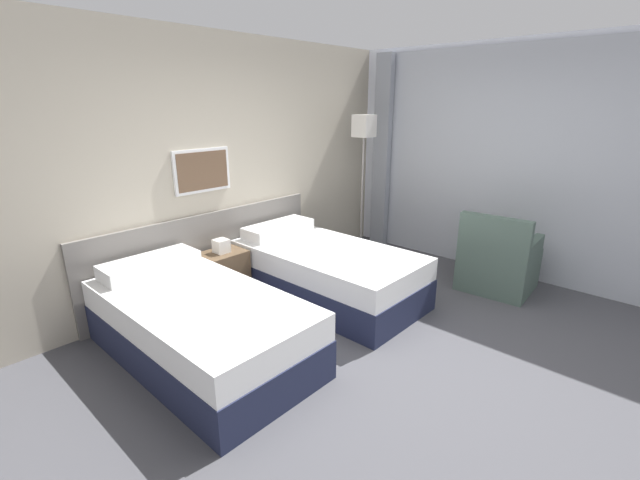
# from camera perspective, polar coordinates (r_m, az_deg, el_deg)

# --- Properties ---
(ground_plane) EXTENTS (16.00, 16.00, 0.00)m
(ground_plane) POSITION_cam_1_polar(r_m,az_deg,el_deg) (3.69, 10.25, -15.64)
(ground_plane) COLOR #47474C
(wall_headboard) EXTENTS (10.00, 0.10, 2.70)m
(wall_headboard) POSITION_cam_1_polar(r_m,az_deg,el_deg) (4.74, -13.27, 8.71)
(wall_headboard) COLOR #B7AD99
(wall_headboard) RESTS_ON ground_plane
(wall_window) EXTENTS (0.21, 4.78, 2.70)m
(wall_window) POSITION_cam_1_polar(r_m,az_deg,el_deg) (5.49, 25.93, 9.06)
(wall_window) COLOR white
(wall_window) RESTS_ON ground_plane
(bed_near_door) EXTENTS (1.05, 2.00, 0.68)m
(bed_near_door) POSITION_cam_1_polar(r_m,az_deg,el_deg) (3.69, -15.80, -10.86)
(bed_near_door) COLOR #1E233D
(bed_near_door) RESTS_ON ground_plane
(bed_near_window) EXTENTS (1.05, 2.00, 0.68)m
(bed_near_window) POSITION_cam_1_polar(r_m,az_deg,el_deg) (4.59, 0.83, -4.25)
(bed_near_window) COLOR #1E233D
(bed_near_window) RESTS_ON ground_plane
(nightstand) EXTENTS (0.46, 0.36, 0.67)m
(nightstand) POSITION_cam_1_polar(r_m,az_deg,el_deg) (4.66, -12.75, -4.54)
(nightstand) COLOR brown
(nightstand) RESTS_ON ground_plane
(floor_lamp) EXTENTS (0.24, 0.24, 1.87)m
(floor_lamp) POSITION_cam_1_polar(r_m,az_deg,el_deg) (5.69, 5.85, 13.35)
(floor_lamp) COLOR #9E9993
(floor_lamp) RESTS_ON ground_plane
(armchair) EXTENTS (0.76, 0.77, 0.90)m
(armchair) POSITION_cam_1_polar(r_m,az_deg,el_deg) (5.17, 22.60, -2.95)
(armchair) COLOR #4C6056
(armchair) RESTS_ON ground_plane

